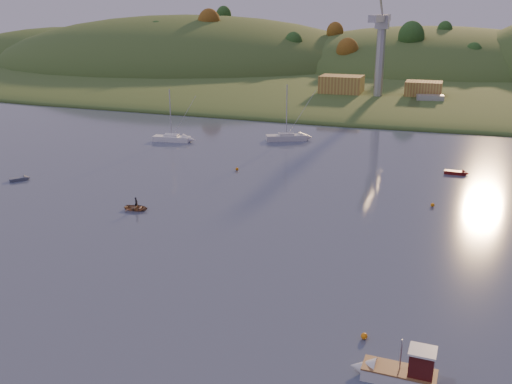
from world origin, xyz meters
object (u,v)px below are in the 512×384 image
(fishing_boat, at_px, (394,370))
(sailboat_far, at_px, (286,137))
(sailboat_near, at_px, (172,138))
(canoe, at_px, (137,208))
(red_tender, at_px, (460,173))
(grey_dinghy, at_px, (22,179))

(fishing_boat, bearing_deg, sailboat_far, -65.96)
(sailboat_far, bearing_deg, sailboat_near, 175.85)
(canoe, bearing_deg, sailboat_far, -12.68)
(canoe, xyz_separation_m, red_tender, (37.92, 30.11, -0.06))
(fishing_boat, distance_m, grey_dinghy, 64.26)
(fishing_boat, height_order, red_tender, fishing_boat)
(fishing_boat, bearing_deg, grey_dinghy, -26.11)
(sailboat_far, bearing_deg, red_tender, -49.66)
(fishing_boat, xyz_separation_m, sailboat_far, (-27.50, 68.77, -0.11))
(canoe, height_order, red_tender, red_tender)
(red_tender, distance_m, grey_dinghy, 65.10)
(canoe, height_order, grey_dinghy, grey_dinghy)
(fishing_boat, xyz_separation_m, canoe, (-33.97, 24.45, -0.49))
(canoe, bearing_deg, fishing_boat, -130.11)
(sailboat_far, xyz_separation_m, red_tender, (31.45, -14.21, -0.44))
(canoe, bearing_deg, red_tender, -55.92)
(fishing_boat, height_order, sailboat_far, sailboat_far)
(fishing_boat, bearing_deg, sailboat_near, -49.61)
(fishing_boat, relative_size, sailboat_far, 0.55)
(fishing_boat, relative_size, red_tender, 1.59)
(sailboat_near, distance_m, sailboat_far, 21.79)
(sailboat_far, xyz_separation_m, canoe, (-6.47, -44.32, -0.38))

